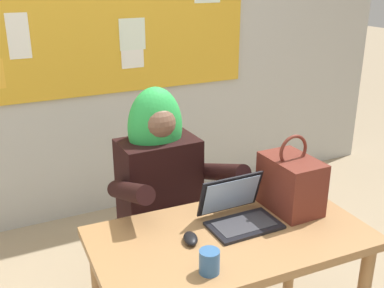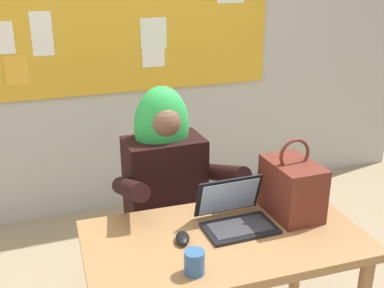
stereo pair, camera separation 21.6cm
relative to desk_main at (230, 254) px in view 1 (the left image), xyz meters
The scene contains 8 objects.
wall_back_bulletin 2.01m from the desk_main, 92.70° to the left, with size 5.27×1.99×2.96m.
desk_main is the anchor object (origin of this frame).
chair_at_desk 0.71m from the desk_main, 96.37° to the left, with size 0.43×0.43×0.89m.
person_costumed 0.58m from the desk_main, 97.81° to the left, with size 0.60×0.61×1.24m.
laptop 0.19m from the desk_main, 41.50° to the left, with size 0.32×0.26×0.21m.
computer_mouse 0.22m from the desk_main, behind, with size 0.06×0.10×0.03m, color black.
handbag 0.45m from the desk_main, 11.91° to the left, with size 0.20×0.30×0.38m.
coffee_mug 0.33m from the desk_main, 137.46° to the right, with size 0.08×0.08×0.10m, color #336099.
Camera 1 is at (-0.85, -1.49, 1.80)m, focal length 43.35 mm.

